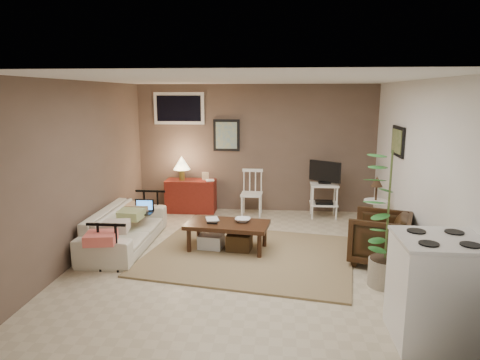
# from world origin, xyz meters

# --- Properties ---
(floor) EXTENTS (5.00, 5.00, 0.00)m
(floor) POSITION_xyz_m (0.00, 0.00, 0.00)
(floor) COLOR #C1B293
(floor) RESTS_ON ground
(art_back) EXTENTS (0.50, 0.03, 0.60)m
(art_back) POSITION_xyz_m (-0.55, 2.48, 1.45)
(art_back) COLOR black
(art_right) EXTENTS (0.03, 0.60, 0.45)m
(art_right) POSITION_xyz_m (2.23, 1.05, 1.52)
(art_right) COLOR black
(window) EXTENTS (0.96, 0.03, 0.60)m
(window) POSITION_xyz_m (-1.45, 2.48, 1.95)
(window) COLOR white
(rug) EXTENTS (3.12, 2.67, 0.03)m
(rug) POSITION_xyz_m (0.05, 0.07, 0.01)
(rug) COLOR #8A7550
(rug) RESTS_ON floor
(coffee_table) EXTENTS (1.23, 0.74, 0.44)m
(coffee_table) POSITION_xyz_m (-0.28, 0.25, 0.25)
(coffee_table) COLOR #341D0E
(coffee_table) RESTS_ON floor
(sofa) EXTENTS (0.56, 1.91, 0.75)m
(sofa) POSITION_xyz_m (-1.80, 0.31, 0.37)
(sofa) COLOR beige
(sofa) RESTS_ON floor
(sofa_pillows) EXTENTS (0.37, 1.82, 0.13)m
(sofa_pillows) POSITION_xyz_m (-1.75, 0.08, 0.46)
(sofa_pillows) COLOR beige
(sofa_pillows) RESTS_ON sofa
(sofa_end_rails) EXTENTS (0.51, 1.91, 0.64)m
(sofa_end_rails) POSITION_xyz_m (-1.69, 0.31, 0.32)
(sofa_end_rails) COLOR black
(sofa_end_rails) RESTS_ON floor
(laptop) EXTENTS (0.29, 0.21, 0.20)m
(laptop) POSITION_xyz_m (-1.62, 0.63, 0.48)
(laptop) COLOR black
(laptop) RESTS_ON sofa
(red_console) EXTENTS (0.93, 0.41, 1.07)m
(red_console) POSITION_xyz_m (-1.23, 2.25, 0.37)
(red_console) COLOR maroon
(red_console) RESTS_ON floor
(spindle_chair) EXTENTS (0.39, 0.39, 0.85)m
(spindle_chair) POSITION_xyz_m (-0.04, 2.13, 0.40)
(spindle_chair) COLOR white
(spindle_chair) RESTS_ON floor
(tv_stand) EXTENTS (0.53, 0.40, 1.04)m
(tv_stand) POSITION_xyz_m (1.27, 2.11, 0.55)
(tv_stand) COLOR white
(tv_stand) RESTS_ON floor
(side_table) EXTENTS (0.36, 0.36, 0.96)m
(side_table) POSITION_xyz_m (1.97, 1.12, 0.60)
(side_table) COLOR white
(side_table) RESTS_ON floor
(armchair) EXTENTS (0.89, 0.92, 0.75)m
(armchair) POSITION_xyz_m (1.79, -0.02, 0.38)
(armchair) COLOR black
(armchair) RESTS_ON floor
(potted_plant) EXTENTS (0.41, 0.41, 1.64)m
(potted_plant) POSITION_xyz_m (1.69, -0.72, 0.87)
(potted_plant) COLOR tan
(potted_plant) RESTS_ON floor
(stove) EXTENTS (0.76, 0.71, 0.99)m
(stove) POSITION_xyz_m (1.88, -1.84, 0.49)
(stove) COLOR white
(stove) RESTS_ON floor
(bowl) EXTENTS (0.22, 0.07, 0.22)m
(bowl) POSITION_xyz_m (-0.06, 0.32, 0.53)
(bowl) COLOR #341D0E
(bowl) RESTS_ON coffee_table
(book_table) EXTENTS (0.18, 0.07, 0.24)m
(book_table) POSITION_xyz_m (-0.60, 0.35, 0.54)
(book_table) COLOR #341D0E
(book_table) RESTS_ON coffee_table
(book_console) EXTENTS (0.15, 0.05, 0.20)m
(book_console) POSITION_xyz_m (-0.91, 2.18, 0.72)
(book_console) COLOR #341D0E
(book_console) RESTS_ON red_console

